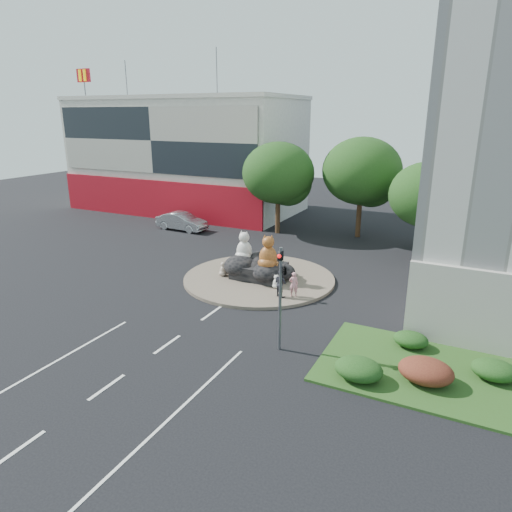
% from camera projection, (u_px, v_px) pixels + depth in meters
% --- Properties ---
extents(ground, '(120.00, 120.00, 0.00)m').
position_uv_depth(ground, '(167.00, 345.00, 21.90)').
color(ground, black).
rests_on(ground, ground).
extents(roundabout_island, '(10.00, 10.00, 0.20)m').
position_uv_depth(roundabout_island, '(259.00, 278.00, 30.40)').
color(roundabout_island, brown).
rests_on(roundabout_island, ground).
extents(rock_plinth, '(3.20, 2.60, 0.90)m').
position_uv_depth(rock_plinth, '(259.00, 271.00, 30.24)').
color(rock_plinth, black).
rests_on(rock_plinth, roundabout_island).
extents(shophouse_block, '(25.20, 12.30, 17.40)m').
position_uv_depth(shophouse_block, '(186.00, 154.00, 51.55)').
color(shophouse_block, silver).
rests_on(shophouse_block, ground).
extents(grass_verge, '(10.00, 6.00, 0.12)m').
position_uv_depth(grass_verge, '(440.00, 374.00, 19.32)').
color(grass_verge, '#2A4717').
rests_on(grass_verge, ground).
extents(tree_left, '(6.46, 6.46, 8.27)m').
position_uv_depth(tree_left, '(279.00, 176.00, 40.83)').
color(tree_left, '#382314').
rests_on(tree_left, ground).
extents(tree_mid, '(6.84, 6.84, 8.76)m').
position_uv_depth(tree_mid, '(363.00, 174.00, 39.46)').
color(tree_mid, '#382314').
rests_on(tree_mid, ground).
extents(tree_right, '(5.70, 5.70, 7.30)m').
position_uv_depth(tree_right, '(429.00, 198.00, 33.76)').
color(tree_right, '#382314').
rests_on(tree_right, ground).
extents(hedge_near_green, '(2.00, 1.60, 0.90)m').
position_uv_depth(hedge_near_green, '(359.00, 369.00, 18.74)').
color(hedge_near_green, '#183A12').
rests_on(hedge_near_green, grass_verge).
extents(hedge_red, '(2.20, 1.76, 0.99)m').
position_uv_depth(hedge_red, '(426.00, 371.00, 18.51)').
color(hedge_red, '#501C15').
rests_on(hedge_red, grass_verge).
extents(hedge_mid_green, '(1.80, 1.44, 0.81)m').
position_uv_depth(hedge_mid_green, '(494.00, 370.00, 18.75)').
color(hedge_mid_green, '#183A12').
rests_on(hedge_mid_green, grass_verge).
extents(hedge_back_green, '(1.60, 1.28, 0.72)m').
position_uv_depth(hedge_back_green, '(411.00, 340.00, 21.37)').
color(hedge_back_green, '#183A12').
rests_on(hedge_back_green, grass_verge).
extents(traffic_light, '(0.44, 1.24, 5.00)m').
position_uv_depth(traffic_light, '(282.00, 277.00, 20.34)').
color(traffic_light, '#595B60').
rests_on(traffic_light, ground).
extents(street_lamp, '(2.34, 0.22, 8.06)m').
position_uv_depth(street_lamp, '(480.00, 245.00, 21.89)').
color(street_lamp, '#595B60').
rests_on(street_lamp, ground).
extents(cat_white, '(1.34, 1.19, 2.08)m').
position_uv_depth(cat_white, '(244.00, 246.00, 30.52)').
color(cat_white, beige).
rests_on(cat_white, rock_plinth).
extents(cat_tabby, '(1.65, 1.54, 2.23)m').
position_uv_depth(cat_tabby, '(268.00, 252.00, 28.99)').
color(cat_tabby, '#BF6B27').
rests_on(cat_tabby, rock_plinth).
extents(kitten_calico, '(0.61, 0.53, 0.99)m').
position_uv_depth(kitten_calico, '(223.00, 268.00, 30.51)').
color(kitten_calico, silver).
rests_on(kitten_calico, roundabout_island).
extents(kitten_white, '(0.71, 0.68, 0.90)m').
position_uv_depth(kitten_white, '(276.00, 281.00, 28.35)').
color(kitten_white, silver).
rests_on(kitten_white, roundabout_island).
extents(pedestrian_pink, '(0.65, 0.58, 1.50)m').
position_uv_depth(pedestrian_pink, '(294.00, 284.00, 26.98)').
color(pedestrian_pink, '#CC848B').
rests_on(pedestrian_pink, roundabout_island).
extents(pedestrian_dark, '(0.98, 0.89, 1.64)m').
position_uv_depth(pedestrian_dark, '(280.00, 283.00, 26.95)').
color(pedestrian_dark, '#212129').
rests_on(pedestrian_dark, roundabout_island).
extents(parked_car, '(5.13, 1.97, 1.67)m').
position_uv_depth(parked_car, '(182.00, 221.00, 43.17)').
color(parked_car, '#A2A4AA').
rests_on(parked_car, ground).
extents(litter_bin, '(0.70, 0.70, 0.67)m').
position_uv_depth(litter_bin, '(356.00, 371.00, 18.83)').
color(litter_bin, black).
rests_on(litter_bin, grass_verge).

